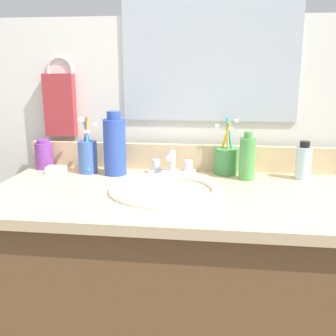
# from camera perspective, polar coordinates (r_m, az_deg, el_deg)

# --- Properties ---
(vanity_cabinet) EXTENTS (1.03, 0.51, 0.75)m
(vanity_cabinet) POSITION_cam_1_polar(r_m,az_deg,el_deg) (1.37, 0.21, -19.64)
(vanity_cabinet) COLOR brown
(vanity_cabinet) RESTS_ON ground_plane
(countertop) EXTENTS (1.07, 0.55, 0.03)m
(countertop) POSITION_cam_1_polar(r_m,az_deg,el_deg) (1.20, 0.23, -3.93)
(countertop) COLOR #D1B284
(countertop) RESTS_ON vanity_cabinet
(backsplash) EXTENTS (1.07, 0.02, 0.09)m
(backsplash) POSITION_cam_1_polar(r_m,az_deg,el_deg) (1.43, 1.51, 1.56)
(backsplash) COLOR #D1B284
(backsplash) RESTS_ON countertop
(back_wall) EXTENTS (2.17, 0.04, 1.30)m
(back_wall) POSITION_cam_1_polar(r_m,az_deg,el_deg) (1.54, 1.70, -4.25)
(back_wall) COLOR silver
(back_wall) RESTS_ON ground_plane
(mirror_panel) EXTENTS (0.60, 0.01, 0.56)m
(mirror_panel) POSITION_cam_1_polar(r_m,az_deg,el_deg) (1.44, 5.96, 17.78)
(mirror_panel) COLOR #B2BCC6
(towel_ring) EXTENTS (0.10, 0.01, 0.10)m
(towel_ring) POSITION_cam_1_polar(r_m,az_deg,el_deg) (1.54, -14.96, 13.04)
(towel_ring) COLOR silver
(hand_towel) EXTENTS (0.11, 0.04, 0.22)m
(hand_towel) POSITION_cam_1_polar(r_m,az_deg,el_deg) (1.53, -14.92, 8.54)
(hand_towel) COLOR #A53338
(sink_basin) EXTENTS (0.33, 0.33, 0.11)m
(sink_basin) POSITION_cam_1_polar(r_m,az_deg,el_deg) (1.20, -0.52, -4.59)
(sink_basin) COLOR white
(sink_basin) RESTS_ON countertop
(faucet) EXTENTS (0.16, 0.10, 0.08)m
(faucet) POSITION_cam_1_polar(r_m,az_deg,el_deg) (1.37, 0.56, 0.27)
(faucet) COLOR silver
(faucet) RESTS_ON countertop
(bottle_cream_purple) EXTENTS (0.06, 0.06, 0.11)m
(bottle_cream_purple) POSITION_cam_1_polar(r_m,az_deg,el_deg) (1.51, -17.00, 1.77)
(bottle_cream_purple) COLOR #7A3899
(bottle_cream_purple) RESTS_ON countertop
(bottle_shampoo_blue) EXTENTS (0.07, 0.07, 0.21)m
(bottle_shampoo_blue) POSITION_cam_1_polar(r_m,az_deg,el_deg) (1.37, -7.48, 3.13)
(bottle_shampoo_blue) COLOR #2D4CB2
(bottle_shampoo_blue) RESTS_ON countertop
(bottle_gel_clear) EXTENTS (0.05, 0.05, 0.12)m
(bottle_gel_clear) POSITION_cam_1_polar(r_m,az_deg,el_deg) (1.38, 18.45, 0.81)
(bottle_gel_clear) COLOR silver
(bottle_gel_clear) RESTS_ON countertop
(bottle_toner_green) EXTENTS (0.05, 0.05, 0.16)m
(bottle_toner_green) POSITION_cam_1_polar(r_m,az_deg,el_deg) (1.32, 11.05, 1.39)
(bottle_toner_green) COLOR #4C9E4C
(bottle_toner_green) RESTS_ON countertop
(cup_green) EXTENTS (0.08, 0.08, 0.19)m
(cup_green) POSITION_cam_1_polar(r_m,az_deg,el_deg) (1.39, 8.15, 1.13)
(cup_green) COLOR #3F8C47
(cup_green) RESTS_ON countertop
(cup_blue_plastic) EXTENTS (0.07, 0.07, 0.20)m
(cup_blue_plastic) POSITION_cam_1_polar(r_m,az_deg,el_deg) (1.41, -11.20, 1.73)
(cup_blue_plastic) COLOR #3F66B7
(cup_blue_plastic) RESTS_ON countertop
(soap_bar) EXTENTS (0.06, 0.04, 0.02)m
(soap_bar) POSITION_cam_1_polar(r_m,az_deg,el_deg) (1.44, -15.38, -0.25)
(soap_bar) COLOR white
(soap_bar) RESTS_ON countertop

